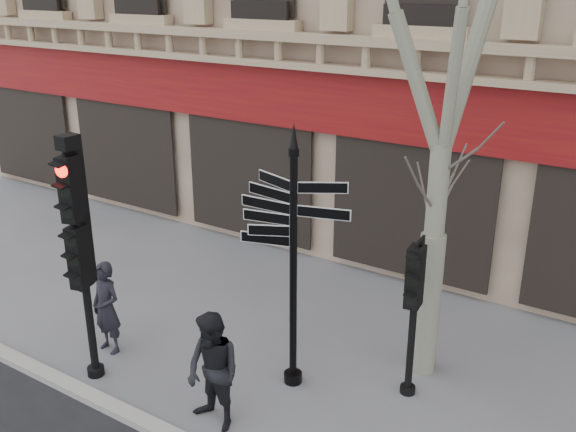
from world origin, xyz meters
name	(u,v)px	position (x,y,z in m)	size (l,w,h in m)	color
ground	(274,405)	(0.00, 0.00, 0.00)	(80.00, 80.00, 0.00)	#5D5E62
fingerpost	(293,216)	(-0.08, 0.66, 2.78)	(1.92, 1.92, 4.13)	black
traffic_signal_main	(79,231)	(-2.83, -0.90, 2.47)	(0.50, 0.41, 3.91)	black
traffic_signal_secondary	(415,293)	(1.54, 1.37, 1.70)	(0.44, 0.34, 2.44)	black
pedestrian_a	(106,308)	(-3.19, -0.26, 0.81)	(0.59, 0.39, 1.61)	black
pedestrian_b	(213,372)	(-0.45, -0.81, 0.87)	(0.85, 0.66, 1.75)	black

